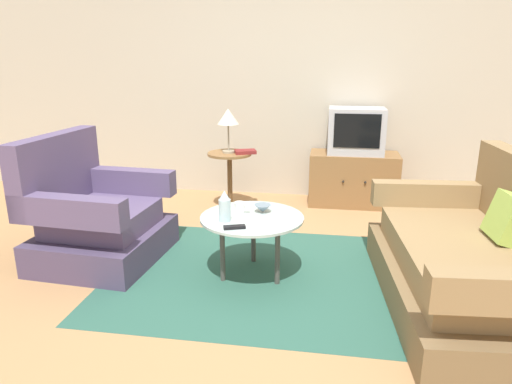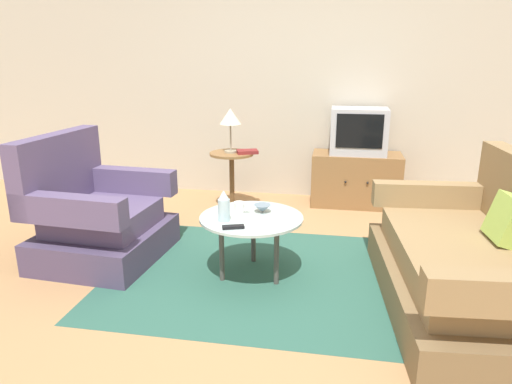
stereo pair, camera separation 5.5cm
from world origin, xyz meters
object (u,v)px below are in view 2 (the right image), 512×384
(table_lamp, at_px, (230,118))
(vase, at_px, (224,206))
(coffee_table, at_px, (251,222))
(side_table, at_px, (232,169))
(mug, at_px, (240,207))
(couch, at_px, (476,265))
(book, at_px, (247,152))
(armchair, at_px, (96,218))
(bowl, at_px, (262,208))
(tv_stand, at_px, (356,179))
(television, at_px, (359,131))
(tv_remote_dark, at_px, (233,227))

(table_lamp, bearing_deg, vase, -78.62)
(coffee_table, bearing_deg, table_lamp, 108.36)
(side_table, distance_m, mug, 1.43)
(couch, distance_m, book, 2.43)
(book, bearing_deg, armchair, -144.80)
(coffee_table, bearing_deg, book, 102.16)
(side_table, relative_size, vase, 2.75)
(couch, bearing_deg, armchair, 78.68)
(mug, relative_size, bowl, 0.96)
(vase, distance_m, mug, 0.21)
(coffee_table, height_order, tv_stand, tv_stand)
(table_lamp, bearing_deg, armchair, -119.41)
(vase, height_order, mug, vase)
(armchair, distance_m, couch, 2.71)
(couch, distance_m, side_table, 2.54)
(armchair, relative_size, bowl, 8.11)
(couch, relative_size, side_table, 2.97)
(armchair, height_order, mug, armchair)
(side_table, xyz_separation_m, television, (1.25, 0.37, 0.36))
(table_lamp, bearing_deg, television, 16.17)
(mug, relative_size, tv_remote_dark, 0.79)
(tv_remote_dark, bearing_deg, couch, -18.56)
(side_table, xyz_separation_m, bowl, (0.54, -1.34, 0.05))
(television, height_order, vase, television)
(couch, relative_size, mug, 14.82)
(tv_stand, bearing_deg, side_table, -163.72)
(television, bearing_deg, book, -160.72)
(vase, distance_m, book, 1.56)
(side_table, height_order, television, television)
(tv_remote_dark, distance_m, book, 1.71)
(side_table, relative_size, tv_remote_dark, 3.94)
(book, bearing_deg, bowl, -94.26)
(television, relative_size, book, 2.36)
(tv_remote_dark, bearing_deg, armchair, 143.29)
(couch, xyz_separation_m, coffee_table, (-1.44, 0.22, 0.11))
(couch, distance_m, mug, 1.58)
(armchair, distance_m, coffee_table, 1.25)
(side_table, bearing_deg, television, 16.51)
(armchair, height_order, television, television)
(vase, bearing_deg, couch, -3.61)
(bowl, bearing_deg, armchair, -179.92)
(coffee_table, bearing_deg, mug, 145.13)
(coffee_table, bearing_deg, tv_stand, 66.83)
(couch, height_order, tv_stand, couch)
(bowl, xyz_separation_m, book, (-0.37, 1.33, 0.14))
(side_table, relative_size, bowl, 4.78)
(mug, bearing_deg, couch, -10.44)
(tv_stand, height_order, table_lamp, table_lamp)
(couch, bearing_deg, table_lamp, 44.56)
(coffee_table, height_order, mug, mug)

